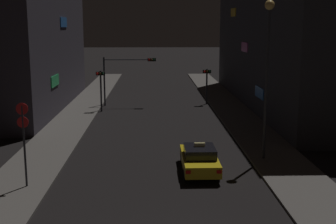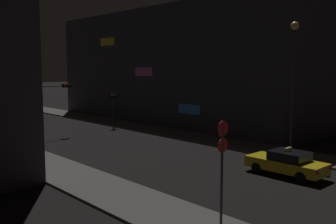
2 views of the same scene
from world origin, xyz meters
TOP-DOWN VIEW (x-y plane):
  - sidewalk_left at (-6.91, 27.93)m, footprint 3.31×59.85m
  - sidewalk_right at (6.91, 27.93)m, footprint 3.31×59.85m
  - building_facade_right at (14.34, 29.61)m, footprint 11.62×33.30m
  - taxi at (2.13, 9.14)m, footprint 1.84×4.46m
  - traffic_light_overhead at (-2.93, 29.64)m, footprint 5.07×0.42m
  - traffic_light_left_kerb at (-5.00, 26.62)m, footprint 0.80×0.42m
  - traffic_light_right_kerb at (5.00, 30.21)m, footprint 0.80×0.42m
  - sign_pole_left at (-6.37, 6.93)m, footprint 0.56×0.10m
  - street_lamp_near_block at (6.07, 11.14)m, footprint 0.54×0.54m

SIDE VIEW (x-z plane):
  - sidewalk_left at x=-6.91m, z-range 0.00..0.13m
  - sidewalk_right at x=6.91m, z-range 0.00..0.13m
  - taxi at x=2.13m, z-range -0.07..1.55m
  - traffic_light_right_kerb at x=5.00m, z-range 0.78..4.28m
  - sign_pole_left at x=-6.37m, z-range 0.54..4.58m
  - traffic_light_left_kerb at x=-5.00m, z-range 0.81..4.53m
  - traffic_light_overhead at x=-2.93m, z-range 1.14..5.86m
  - building_facade_right at x=14.34m, z-range 0.00..12.30m
  - street_lamp_near_block at x=6.07m, z-range 1.75..10.67m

